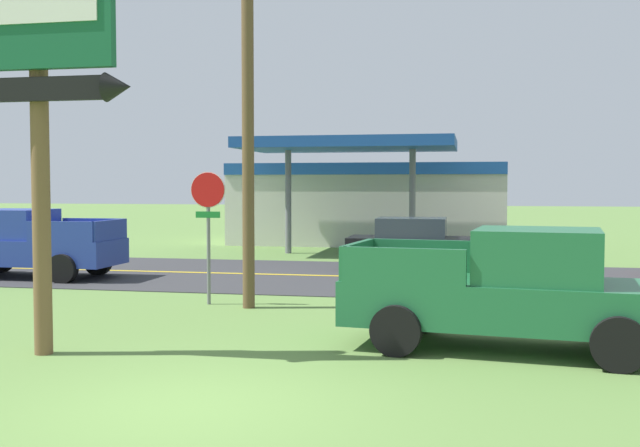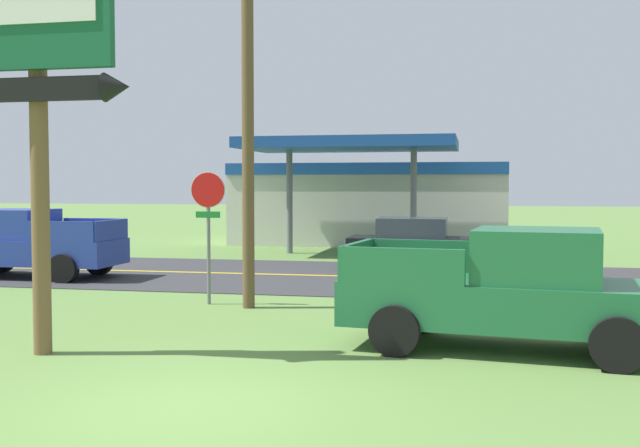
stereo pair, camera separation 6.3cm
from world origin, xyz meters
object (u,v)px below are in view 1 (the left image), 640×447
gas_station (369,201)px  pickup_green_parked_on_lawn (512,291)px  car_black_near_lane (415,244)px  stop_sign (208,213)px  pickup_blue_on_road (27,244)px  motel_sign (38,57)px  utility_pole (248,90)px

gas_station → pickup_green_parked_on_lawn: gas_station is taller
gas_station → car_black_near_lane: 11.10m
stop_sign → pickup_blue_on_road: 7.70m
motel_sign → car_black_near_lane: (4.79, 12.88, -3.78)m
motel_sign → car_black_near_lane: motel_sign is taller
motel_sign → utility_pole: size_ratio=0.77×
utility_pole → stop_sign: bearing=164.8°
motel_sign → utility_pole: (1.80, 5.05, 0.07)m
utility_pole → car_black_near_lane: 9.22m
stop_sign → pickup_blue_on_road: stop_sign is taller
pickup_blue_on_road → stop_sign: bearing=-27.8°
utility_pole → gas_station: (0.11, 18.49, -2.73)m
gas_station → pickup_green_parked_on_lawn: (5.25, -21.67, -0.98)m
pickup_blue_on_road → motel_sign: bearing=-56.1°
gas_station → pickup_green_parked_on_lawn: bearing=-76.4°
motel_sign → pickup_green_parked_on_lawn: (7.16, 1.87, -3.65)m
stop_sign → utility_pole: bearing=-15.2°
pickup_green_parked_on_lawn → stop_sign: bearing=151.6°
motel_sign → car_black_near_lane: size_ratio=1.59×
motel_sign → gas_station: (1.91, 23.54, -2.67)m
stop_sign → car_black_near_lane: 8.64m
pickup_blue_on_road → car_black_near_lane: 11.47m
utility_pole → gas_station: utility_pole is taller
motel_sign → gas_station: motel_sign is taller
stop_sign → utility_pole: size_ratio=0.34×
stop_sign → gas_station: size_ratio=0.25×
stop_sign → car_black_near_lane: (4.01, 7.56, -1.20)m
motel_sign → stop_sign: motel_sign is taller
pickup_blue_on_road → car_black_near_lane: bearing=20.4°
stop_sign → pickup_green_parked_on_lawn: bearing=-28.4°
motel_sign → car_black_near_lane: bearing=69.6°
stop_sign → gas_station: (1.12, 18.22, -0.08)m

